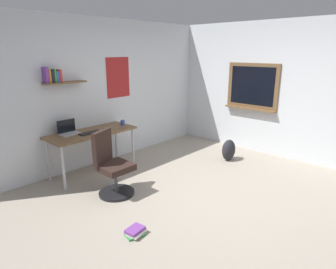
{
  "coord_description": "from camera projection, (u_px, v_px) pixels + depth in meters",
  "views": [
    {
      "loc": [
        -3.16,
        -2.1,
        2.04
      ],
      "look_at": [
        -0.13,
        0.72,
        0.85
      ],
      "focal_mm": 31.3,
      "sensor_mm": 36.0,
      "label": 1
    }
  ],
  "objects": [
    {
      "name": "wall_back",
      "position": [
        104.0,
        92.0,
        5.4
      ],
      "size": [
        5.0,
        0.3,
        2.6
      ],
      "color": "silver",
      "rests_on": "ground"
    },
    {
      "name": "backpack",
      "position": [
        229.0,
        150.0,
        5.61
      ],
      "size": [
        0.32,
        0.22,
        0.41
      ],
      "primitive_type": "ellipsoid",
      "color": "#232328",
      "rests_on": "ground"
    },
    {
      "name": "ground_plane",
      "position": [
        211.0,
        200.0,
        4.16
      ],
      "size": [
        5.2,
        5.2,
        0.0
      ],
      "primitive_type": "plane",
      "color": "#9E9384",
      "rests_on": "ground"
    },
    {
      "name": "desk",
      "position": [
        92.0,
        136.0,
        4.92
      ],
      "size": [
        1.48,
        0.62,
        0.73
      ],
      "color": "brown",
      "rests_on": "ground"
    },
    {
      "name": "computer_mouse",
      "position": [
        104.0,
        129.0,
        4.99
      ],
      "size": [
        0.1,
        0.06,
        0.03
      ],
      "primitive_type": "ellipsoid",
      "color": "#262628",
      "rests_on": "desk"
    },
    {
      "name": "book_stack_on_floor",
      "position": [
        135.0,
        232.0,
        3.34
      ],
      "size": [
        0.25,
        0.2,
        0.09
      ],
      "color": "#3D934C",
      "rests_on": "ground"
    },
    {
      "name": "wall_right",
      "position": [
        288.0,
        91.0,
        5.54
      ],
      "size": [
        0.22,
        5.0,
        2.6
      ],
      "color": "silver",
      "rests_on": "ground"
    },
    {
      "name": "office_chair",
      "position": [
        112.0,
        168.0,
        4.23
      ],
      "size": [
        0.53,
        0.55,
        0.95
      ],
      "color": "black",
      "rests_on": "ground"
    },
    {
      "name": "coffee_mug",
      "position": [
        123.0,
        123.0,
        5.32
      ],
      "size": [
        0.08,
        0.08,
        0.09
      ],
      "primitive_type": "cylinder",
      "color": "#334CA5",
      "rests_on": "desk"
    },
    {
      "name": "keyboard",
      "position": [
        90.0,
        133.0,
        4.79
      ],
      "size": [
        0.37,
        0.13,
        0.02
      ],
      "primitive_type": "cube",
      "color": "black",
      "rests_on": "desk"
    },
    {
      "name": "laptop",
      "position": [
        68.0,
        131.0,
        4.75
      ],
      "size": [
        0.31,
        0.21,
        0.23
      ],
      "color": "#ADAFB5",
      "rests_on": "desk"
    }
  ]
}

